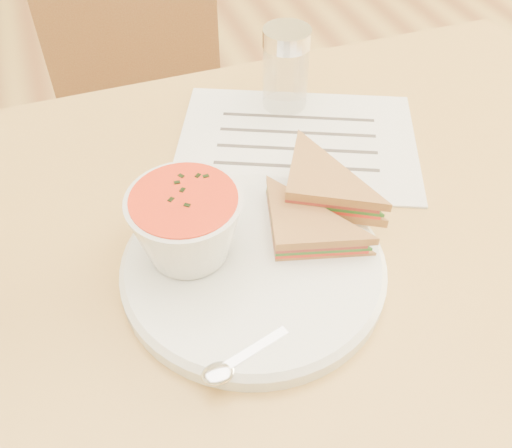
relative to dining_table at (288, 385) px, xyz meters
name	(u,v)px	position (x,y,z in m)	size (l,w,h in m)	color
dining_table	(288,385)	(0.00, 0.00, 0.00)	(1.00, 0.70, 0.75)	#9F6D31
chair_far	(144,148)	(-0.10, 0.61, 0.06)	(0.38, 0.38, 0.86)	brown
plate	(253,267)	(-0.08, -0.05, 0.38)	(0.27, 0.27, 0.02)	silver
soup_bowl	(187,228)	(-0.13, -0.02, 0.43)	(0.11, 0.11, 0.08)	silver
sandwich_half_a	(275,255)	(-0.06, -0.06, 0.41)	(0.10, 0.10, 0.03)	#A47D3A
sandwich_half_b	(285,204)	(-0.03, -0.01, 0.42)	(0.11, 0.11, 0.03)	#A47D3A
spoon	(260,347)	(-0.10, -0.15, 0.40)	(0.15, 0.03, 0.01)	silver
paper_menu	(297,141)	(0.05, 0.14, 0.38)	(0.31, 0.23, 0.00)	white
condiment_shaker	(286,69)	(0.07, 0.22, 0.43)	(0.06, 0.06, 0.12)	silver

